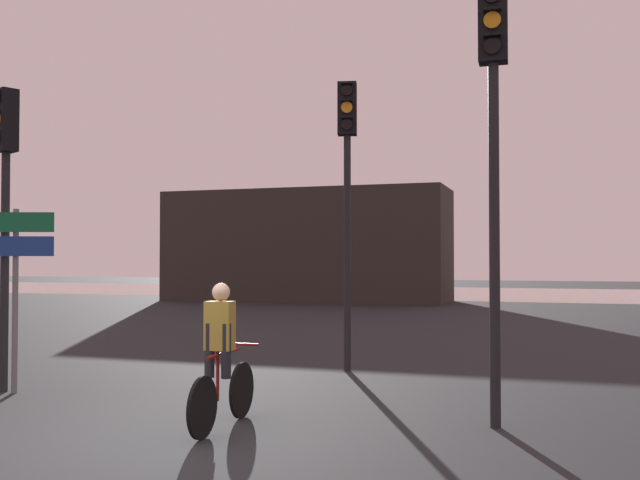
# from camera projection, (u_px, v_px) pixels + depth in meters

# --- Properties ---
(ground_plane) EXTENTS (120.00, 120.00, 0.00)m
(ground_plane) POSITION_uv_depth(u_px,v_px,m) (111.00, 453.00, 6.92)
(ground_plane) COLOR black
(water_strip) EXTENTS (80.00, 16.00, 0.01)m
(water_strip) POSITION_uv_depth(u_px,v_px,m) (477.00, 293.00, 39.78)
(water_strip) COLOR #9E937F
(water_strip) RESTS_ON ground
(distant_building) EXTENTS (12.81, 4.00, 4.99)m
(distant_building) POSITION_uv_depth(u_px,v_px,m) (306.00, 246.00, 32.42)
(distant_building) COLOR #2D2823
(distant_building) RESTS_ON ground
(traffic_light_center) EXTENTS (0.36, 0.38, 4.90)m
(traffic_light_center) POSITION_uv_depth(u_px,v_px,m) (347.00, 171.00, 12.09)
(traffic_light_center) COLOR black
(traffic_light_center) RESTS_ON ground
(traffic_light_near_left) EXTENTS (0.39, 0.41, 4.33)m
(traffic_light_near_left) POSITION_uv_depth(u_px,v_px,m) (5.00, 181.00, 10.21)
(traffic_light_near_left) COLOR black
(traffic_light_near_left) RESTS_ON ground
(traffic_light_near_right) EXTENTS (0.33, 0.34, 5.01)m
(traffic_light_near_right) POSITION_uv_depth(u_px,v_px,m) (494.00, 121.00, 8.05)
(traffic_light_near_right) COLOR black
(traffic_light_near_right) RESTS_ON ground
(direction_sign_post) EXTENTS (1.05, 0.40, 2.60)m
(direction_sign_post) POSITION_uv_depth(u_px,v_px,m) (15.00, 266.00, 10.05)
(direction_sign_post) COLOR slate
(direction_sign_post) RESTS_ON ground
(cyclist) EXTENTS (0.46, 1.71, 1.62)m
(cyclist) POSITION_uv_depth(u_px,v_px,m) (221.00, 355.00, 7.91)
(cyclist) COLOR black
(cyclist) RESTS_ON ground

